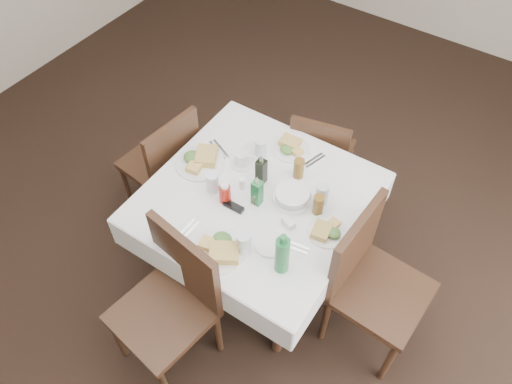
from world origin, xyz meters
TOP-DOWN VIEW (x-y plane):
  - ground_plane at (0.00, 0.00)m, footprint 7.00×7.00m
  - room_shell at (0.00, 0.00)m, footprint 6.04×7.04m
  - dining_table at (0.04, 0.12)m, footprint 1.25×1.25m
  - chair_north at (0.07, 0.87)m, footprint 0.48×0.48m
  - chair_south at (-0.03, -0.60)m, footprint 0.54×0.54m
  - chair_east at (0.80, 0.11)m, footprint 0.51×0.51m
  - chair_west at (-0.76, 0.18)m, footprint 0.49×0.49m
  - meal_north at (0.00, 0.55)m, footprint 0.24×0.24m
  - meal_south at (0.09, -0.31)m, footprint 0.30×0.30m
  - meal_east at (0.51, 0.12)m, footprint 0.23×0.23m
  - meal_west at (-0.40, 0.14)m, footprint 0.30×0.30m
  - side_plate_a at (-0.18, 0.42)m, footprint 0.16×0.16m
  - side_plate_b at (0.29, -0.12)m, footprint 0.17×0.17m
  - water_n at (-0.13, 0.40)m, footprint 0.07×0.07m
  - water_s at (0.19, -0.23)m, footprint 0.08×0.08m
  - water_e at (0.37, 0.30)m, footprint 0.07×0.07m
  - water_w at (-0.20, 0.01)m, footprint 0.07×0.07m
  - iced_tea_a at (0.16, 0.39)m, footprint 0.06×0.06m
  - iced_tea_b at (0.39, 0.22)m, footprint 0.06×0.06m
  - bread_basket at (0.23, 0.21)m, footprint 0.22×0.22m
  - oil_cruet_dark at (-0.00, 0.23)m, footprint 0.05×0.05m
  - oil_cruet_green at (0.07, 0.08)m, footprint 0.05×0.05m
  - ketchup_bottle at (-0.09, -0.01)m, footprint 0.07×0.07m
  - salt_shaker at (-0.07, 0.12)m, footprint 0.04×0.04m
  - pepper_shaker at (0.07, 0.07)m, footprint 0.04×0.04m
  - coffee_mug at (-0.18, 0.28)m, footprint 0.14×0.13m
  - sunglasses at (-0.02, -0.03)m, footprint 0.13×0.04m
  - green_bottle at (0.42, -0.21)m, footprint 0.08×0.08m
  - sugar_caddy at (0.30, 0.05)m, footprint 0.09×0.07m
  - cutlery_n at (0.18, 0.55)m, footprint 0.08×0.16m
  - cutlery_s at (-0.14, -0.32)m, footprint 0.05×0.20m
  - cutlery_e at (0.39, -0.06)m, footprint 0.20×0.08m
  - cutlery_w at (-0.37, 0.30)m, footprint 0.19×0.11m

SIDE VIEW (x-z plane):
  - ground_plane at x=0.00m, z-range 0.00..0.00m
  - chair_north at x=0.07m, z-range 0.06..0.92m
  - chair_west at x=-0.76m, z-range 0.07..1.00m
  - chair_south at x=-0.03m, z-range 0.07..1.09m
  - chair_east at x=0.80m, z-range 0.07..1.11m
  - dining_table at x=0.04m, z-range 0.29..1.06m
  - cutlery_n at x=0.18m, z-range 0.76..0.77m
  - cutlery_w at x=-0.37m, z-range 0.76..0.77m
  - cutlery_e at x=0.39m, z-range 0.76..0.77m
  - cutlery_s at x=-0.14m, z-range 0.76..0.77m
  - side_plate_a at x=-0.18m, z-range 0.76..0.77m
  - side_plate_b at x=0.29m, z-range 0.76..0.78m
  - sunglasses at x=-0.02m, z-range 0.76..0.79m
  - meal_east at x=0.51m, z-range 0.76..0.81m
  - meal_north at x=0.00m, z-range 0.76..0.81m
  - sugar_caddy at x=0.30m, z-range 0.76..0.80m
  - meal_south at x=0.09m, z-range 0.75..0.82m
  - meal_west at x=-0.40m, z-range 0.75..0.82m
  - bread_basket at x=0.23m, z-range 0.76..0.83m
  - salt_shaker at x=-0.07m, z-range 0.76..0.84m
  - pepper_shaker at x=0.07m, z-range 0.76..0.85m
  - coffee_mug at x=-0.18m, z-range 0.76..0.85m
  - water_n at x=-0.13m, z-range 0.76..0.89m
  - iced_tea_b at x=0.39m, z-range 0.76..0.89m
  - iced_tea_a at x=0.16m, z-range 0.76..0.90m
  - water_e at x=0.37m, z-range 0.76..0.90m
  - water_w at x=-0.20m, z-range 0.76..0.90m
  - ketchup_bottle at x=-0.09m, z-range 0.76..0.90m
  - water_s at x=0.19m, z-range 0.76..0.91m
  - oil_cruet_green at x=0.07m, z-range 0.75..0.97m
  - oil_cruet_dark at x=0.00m, z-range 0.75..0.97m
  - green_bottle at x=0.42m, z-range 0.75..1.04m
  - room_shell at x=0.00m, z-range 0.31..3.11m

